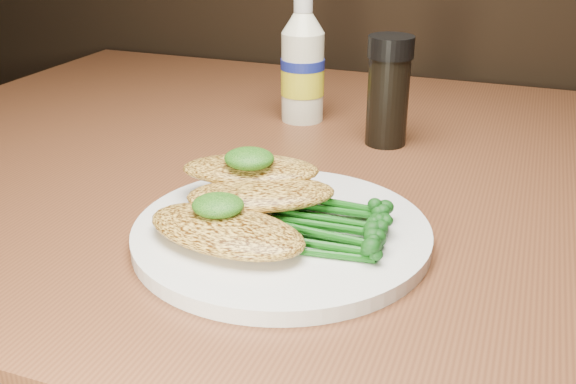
% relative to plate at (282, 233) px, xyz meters
% --- Properties ---
extents(plate, '(0.25, 0.25, 0.01)m').
position_rel_plate_xyz_m(plate, '(0.00, 0.00, 0.00)').
color(plate, white).
rests_on(plate, dining_table).
extents(chicken_front, '(0.15, 0.09, 0.02)m').
position_rel_plate_xyz_m(chicken_front, '(-0.03, -0.04, 0.02)').
color(chicken_front, gold).
rests_on(chicken_front, plate).
extents(chicken_mid, '(0.14, 0.11, 0.02)m').
position_rel_plate_xyz_m(chicken_mid, '(-0.02, 0.01, 0.03)').
color(chicken_mid, gold).
rests_on(chicken_mid, plate).
extents(chicken_back, '(0.14, 0.09, 0.02)m').
position_rel_plate_xyz_m(chicken_back, '(-0.05, 0.05, 0.03)').
color(chicken_back, gold).
rests_on(chicken_back, plate).
extents(pesto_front, '(0.05, 0.05, 0.02)m').
position_rel_plate_xyz_m(pesto_front, '(-0.04, -0.03, 0.03)').
color(pesto_front, '#0A3808').
rests_on(pesto_front, chicken_front).
extents(pesto_back, '(0.05, 0.04, 0.02)m').
position_rel_plate_xyz_m(pesto_back, '(-0.04, 0.03, 0.05)').
color(pesto_back, '#0A3808').
rests_on(pesto_back, chicken_back).
extents(broccolini_bundle, '(0.13, 0.11, 0.02)m').
position_rel_plate_xyz_m(broccolini_bundle, '(0.04, 0.00, 0.02)').
color(broccolini_bundle, '#124F11').
rests_on(broccolini_bundle, plate).
extents(mayo_bottle, '(0.07, 0.07, 0.16)m').
position_rel_plate_xyz_m(mayo_bottle, '(-0.09, 0.31, 0.07)').
color(mayo_bottle, white).
rests_on(mayo_bottle, dining_table).
extents(pepper_grinder, '(0.06, 0.06, 0.12)m').
position_rel_plate_xyz_m(pepper_grinder, '(0.03, 0.26, 0.06)').
color(pepper_grinder, black).
rests_on(pepper_grinder, dining_table).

